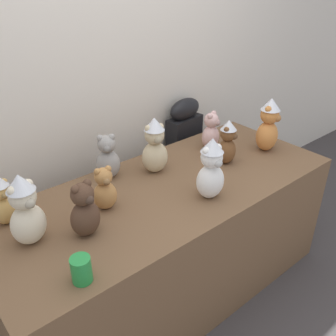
{
  "coord_description": "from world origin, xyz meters",
  "views": [
    {
      "loc": [
        -1.11,
        -1.07,
        1.84
      ],
      "look_at": [
        0.0,
        0.25,
        0.88
      ],
      "focal_mm": 39.76,
      "sensor_mm": 36.0,
      "label": 1
    }
  ],
  "objects_px": {
    "display_table": "(168,241)",
    "teddy_bear_blush": "(211,132)",
    "teddy_bear_ginger": "(268,125)",
    "teddy_bear_caramel": "(105,190)",
    "teddy_bear_cocoa": "(85,211)",
    "party_cup_green": "(81,270)",
    "teddy_bear_chestnut": "(227,142)",
    "teddy_bear_sand": "(155,146)",
    "teddy_bear_ash": "(108,158)",
    "teddy_bear_snow": "(211,169)",
    "teddy_bear_honey": "(2,200)",
    "instrument_case": "(184,160)",
    "teddy_bear_cream": "(26,210)"
  },
  "relations": [
    {
      "from": "teddy_bear_honey",
      "to": "party_cup_green",
      "type": "distance_m",
      "value": 0.57
    },
    {
      "from": "display_table",
      "to": "teddy_bear_sand",
      "type": "relative_size",
      "value": 5.92
    },
    {
      "from": "instrument_case",
      "to": "party_cup_green",
      "type": "relative_size",
      "value": 9.05
    },
    {
      "from": "teddy_bear_ash",
      "to": "teddy_bear_ginger",
      "type": "xyz_separation_m",
      "value": [
        0.97,
        -0.35,
        0.05
      ]
    },
    {
      "from": "teddy_bear_cocoa",
      "to": "party_cup_green",
      "type": "height_order",
      "value": "teddy_bear_cocoa"
    },
    {
      "from": "teddy_bear_snow",
      "to": "teddy_bear_caramel",
      "type": "xyz_separation_m",
      "value": [
        -0.47,
        0.26,
        -0.06
      ]
    },
    {
      "from": "teddy_bear_ginger",
      "to": "teddy_bear_snow",
      "type": "bearing_deg",
      "value": 178.48
    },
    {
      "from": "teddy_bear_ash",
      "to": "teddy_bear_cocoa",
      "type": "relative_size",
      "value": 0.98
    },
    {
      "from": "teddy_bear_caramel",
      "to": "teddy_bear_cocoa",
      "type": "height_order",
      "value": "teddy_bear_cocoa"
    },
    {
      "from": "instrument_case",
      "to": "teddy_bear_snow",
      "type": "distance_m",
      "value": 0.99
    },
    {
      "from": "teddy_bear_caramel",
      "to": "teddy_bear_cocoa",
      "type": "relative_size",
      "value": 0.86
    },
    {
      "from": "teddy_bear_ginger",
      "to": "teddy_bear_cocoa",
      "type": "height_order",
      "value": "teddy_bear_ginger"
    },
    {
      "from": "teddy_bear_snow",
      "to": "party_cup_green",
      "type": "bearing_deg",
      "value": -166.81
    },
    {
      "from": "teddy_bear_snow",
      "to": "instrument_case",
      "type": "bearing_deg",
      "value": 62.42
    },
    {
      "from": "teddy_bear_ginger",
      "to": "teddy_bear_caramel",
      "type": "bearing_deg",
      "value": 160.4
    },
    {
      "from": "teddy_bear_caramel",
      "to": "teddy_bear_ginger",
      "type": "height_order",
      "value": "teddy_bear_ginger"
    },
    {
      "from": "party_cup_green",
      "to": "teddy_bear_cocoa",
      "type": "bearing_deg",
      "value": 57.14
    },
    {
      "from": "teddy_bear_sand",
      "to": "teddy_bear_ash",
      "type": "height_order",
      "value": "teddy_bear_sand"
    },
    {
      "from": "teddy_bear_snow",
      "to": "teddy_bear_caramel",
      "type": "height_order",
      "value": "teddy_bear_snow"
    },
    {
      "from": "display_table",
      "to": "instrument_case",
      "type": "distance_m",
      "value": 0.82
    },
    {
      "from": "teddy_bear_blush",
      "to": "teddy_bear_cocoa",
      "type": "height_order",
      "value": "teddy_bear_cocoa"
    },
    {
      "from": "teddy_bear_ash",
      "to": "party_cup_green",
      "type": "relative_size",
      "value": 2.41
    },
    {
      "from": "teddy_bear_ash",
      "to": "display_table",
      "type": "bearing_deg",
      "value": -30.35
    },
    {
      "from": "teddy_bear_snow",
      "to": "teddy_bear_caramel",
      "type": "relative_size",
      "value": 1.44
    },
    {
      "from": "teddy_bear_blush",
      "to": "teddy_bear_cocoa",
      "type": "distance_m",
      "value": 1.09
    },
    {
      "from": "display_table",
      "to": "teddy_bear_cream",
      "type": "height_order",
      "value": "teddy_bear_cream"
    },
    {
      "from": "display_table",
      "to": "teddy_bear_caramel",
      "type": "relative_size",
      "value": 8.55
    },
    {
      "from": "teddy_bear_chestnut",
      "to": "teddy_bear_sand",
      "type": "height_order",
      "value": "teddy_bear_sand"
    },
    {
      "from": "display_table",
      "to": "teddy_bear_chestnut",
      "type": "distance_m",
      "value": 0.69
    },
    {
      "from": "teddy_bear_snow",
      "to": "teddy_bear_cocoa",
      "type": "bearing_deg",
      "value": 173.81
    },
    {
      "from": "teddy_bear_chestnut",
      "to": "teddy_bear_ash",
      "type": "xyz_separation_m",
      "value": [
        -0.64,
        0.31,
        -0.01
      ]
    },
    {
      "from": "teddy_bear_chestnut",
      "to": "teddy_bear_caramel",
      "type": "distance_m",
      "value": 0.82
    },
    {
      "from": "instrument_case",
      "to": "teddy_bear_ginger",
      "type": "distance_m",
      "value": 0.75
    },
    {
      "from": "teddy_bear_sand",
      "to": "display_table",
      "type": "bearing_deg",
      "value": -91.15
    },
    {
      "from": "teddy_bear_ash",
      "to": "teddy_bear_ginger",
      "type": "bearing_deg",
      "value": 7.92
    },
    {
      "from": "teddy_bear_chestnut",
      "to": "teddy_bear_sand",
      "type": "xyz_separation_m",
      "value": [
        -0.4,
        0.19,
        0.03
      ]
    },
    {
      "from": "teddy_bear_cream",
      "to": "teddy_bear_cocoa",
      "type": "distance_m",
      "value": 0.24
    },
    {
      "from": "teddy_bear_caramel",
      "to": "party_cup_green",
      "type": "height_order",
      "value": "teddy_bear_caramel"
    },
    {
      "from": "teddy_bear_honey",
      "to": "teddy_bear_snow",
      "type": "bearing_deg",
      "value": -41.44
    },
    {
      "from": "teddy_bear_snow",
      "to": "teddy_bear_honey",
      "type": "bearing_deg",
      "value": 159.03
    },
    {
      "from": "teddy_bear_ginger",
      "to": "teddy_bear_honey",
      "type": "bearing_deg",
      "value": 154.68
    },
    {
      "from": "teddy_bear_blush",
      "to": "teddy_bear_caramel",
      "type": "relative_size",
      "value": 1.08
    },
    {
      "from": "teddy_bear_sand",
      "to": "teddy_bear_ash",
      "type": "bearing_deg",
      "value": 170.27
    },
    {
      "from": "teddy_bear_blush",
      "to": "party_cup_green",
      "type": "xyz_separation_m",
      "value": [
        -1.21,
        -0.5,
        -0.06
      ]
    },
    {
      "from": "display_table",
      "to": "teddy_bear_blush",
      "type": "bearing_deg",
      "value": 20.33
    },
    {
      "from": "teddy_bear_snow",
      "to": "teddy_bear_chestnut",
      "type": "xyz_separation_m",
      "value": [
        0.35,
        0.2,
        -0.03
      ]
    },
    {
      "from": "teddy_bear_chestnut",
      "to": "party_cup_green",
      "type": "bearing_deg",
      "value": 174.54
    },
    {
      "from": "teddy_bear_caramel",
      "to": "teddy_bear_cocoa",
      "type": "distance_m",
      "value": 0.21
    },
    {
      "from": "instrument_case",
      "to": "party_cup_green",
      "type": "distance_m",
      "value": 1.58
    },
    {
      "from": "display_table",
      "to": "party_cup_green",
      "type": "distance_m",
      "value": 0.87
    }
  ]
}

